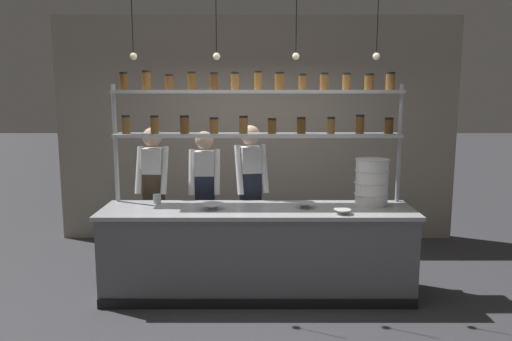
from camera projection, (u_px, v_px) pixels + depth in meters
name	position (u px, v px, depth m)	size (l,w,h in m)	color
ground_plane	(258.00, 294.00, 5.23)	(40.00, 40.00, 0.00)	#3D3D42
back_wall	(258.00, 130.00, 7.02)	(5.59, 0.12, 3.12)	#9E9384
prep_counter	(258.00, 252.00, 5.16)	(3.19, 0.76, 0.92)	slate
spice_shelf_unit	(258.00, 116.00, 5.27)	(3.07, 0.28, 2.31)	#ADAFB5
chef_left	(154.00, 190.00, 5.73)	(0.37, 0.30, 1.70)	black
chef_center	(206.00, 192.00, 5.79)	(0.37, 0.30, 1.65)	black
chef_right	(251.00, 189.00, 5.66)	(0.41, 0.34, 1.73)	black
container_stack	(372.00, 182.00, 5.20)	(0.36, 0.36, 0.49)	white
prep_bowl_near_left	(343.00, 212.00, 4.85)	(0.17, 0.17, 0.05)	silver
prep_bowl_center_front	(213.00, 207.00, 5.03)	(0.23, 0.23, 0.06)	#B2B7BC
prep_bowl_center_back	(306.00, 205.00, 5.11)	(0.20, 0.20, 0.06)	#B2B7BC
serving_cup_front	(158.00, 199.00, 5.30)	(0.08, 0.08, 0.10)	#B2B7BC
pendant_light_row	(256.00, 53.00, 4.84)	(2.43, 0.07, 0.67)	black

